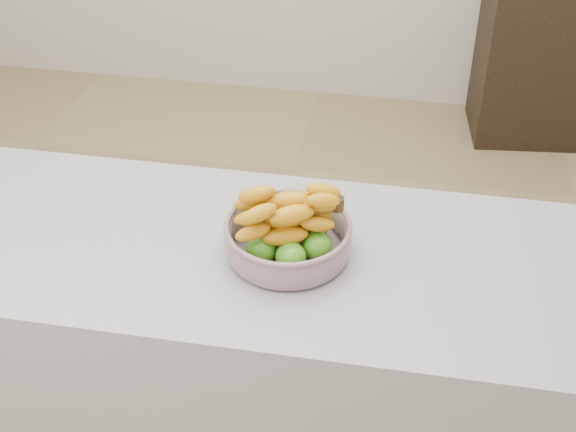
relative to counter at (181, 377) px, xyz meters
name	(u,v)px	position (x,y,z in m)	size (l,w,h in m)	color
ground	(230,368)	(0.00, 0.46, -0.45)	(4.00, 4.00, 0.00)	#8D7E56
counter	(181,377)	(0.00, 0.00, 0.00)	(2.00, 0.60, 0.90)	#A0A1A8
cabinet	(537,46)	(1.03, 2.24, 0.00)	(0.49, 0.40, 0.89)	black
fruit_bowl	(288,234)	(0.28, 0.00, 0.50)	(0.27, 0.27, 0.16)	#8C9AA8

